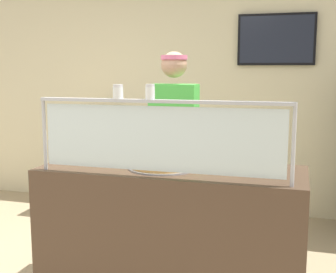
# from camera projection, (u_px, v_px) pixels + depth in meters

# --- Properties ---
(ground_plane) EXTENTS (12.00, 12.00, 0.00)m
(ground_plane) POSITION_uv_depth(u_px,v_px,m) (192.00, 260.00, 3.83)
(ground_plane) COLOR tan
(ground_plane) RESTS_ON ground
(shop_rear_unit) EXTENTS (6.20, 0.13, 2.70)m
(shop_rear_unit) POSITION_uv_depth(u_px,v_px,m) (224.00, 92.00, 5.03)
(shop_rear_unit) COLOR beige
(shop_rear_unit) RESTS_ON ground
(serving_counter) EXTENTS (1.80, 0.68, 0.95)m
(serving_counter) POSITION_uv_depth(u_px,v_px,m) (171.00, 234.00, 3.13)
(serving_counter) COLOR #4C3828
(serving_counter) RESTS_ON ground
(sneeze_guard) EXTENTS (1.63, 0.06, 0.49)m
(sneeze_guard) POSITION_uv_depth(u_px,v_px,m) (159.00, 129.00, 2.75)
(sneeze_guard) COLOR #B2B5BC
(sneeze_guard) RESTS_ON serving_counter
(pizza_tray) EXTENTS (0.47, 0.47, 0.04)m
(pizza_tray) POSITION_uv_depth(u_px,v_px,m) (162.00, 166.00, 3.05)
(pizza_tray) COLOR #9EA0A8
(pizza_tray) RESTS_ON serving_counter
(pizza_server) EXTENTS (0.10, 0.29, 0.01)m
(pizza_server) POSITION_uv_depth(u_px,v_px,m) (167.00, 164.00, 3.02)
(pizza_server) COLOR #ADAFB7
(pizza_server) RESTS_ON pizza_tray
(parmesan_shaker) EXTENTS (0.07, 0.07, 0.09)m
(parmesan_shaker) POSITION_uv_depth(u_px,v_px,m) (118.00, 93.00, 2.79)
(parmesan_shaker) COLOR white
(parmesan_shaker) RESTS_ON sneeze_guard
(pepper_flake_shaker) EXTENTS (0.06, 0.06, 0.09)m
(pepper_flake_shaker) POSITION_uv_depth(u_px,v_px,m) (150.00, 93.00, 2.73)
(pepper_flake_shaker) COLOR white
(pepper_flake_shaker) RESTS_ON sneeze_guard
(worker_figure) EXTENTS (0.41, 0.50, 1.76)m
(worker_figure) POSITION_uv_depth(u_px,v_px,m) (174.00, 144.00, 3.68)
(worker_figure) COLOR #23232D
(worker_figure) RESTS_ON ground
(prep_shelf) EXTENTS (0.70, 0.55, 0.85)m
(prep_shelf) POSITION_uv_depth(u_px,v_px,m) (89.00, 174.00, 5.12)
(prep_shelf) COLOR #B7BABF
(prep_shelf) RESTS_ON ground
(pizza_box_stack) EXTENTS (0.44, 0.43, 0.27)m
(pizza_box_stack) POSITION_uv_depth(u_px,v_px,m) (87.00, 126.00, 5.03)
(pizza_box_stack) COLOR tan
(pizza_box_stack) RESTS_ON prep_shelf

